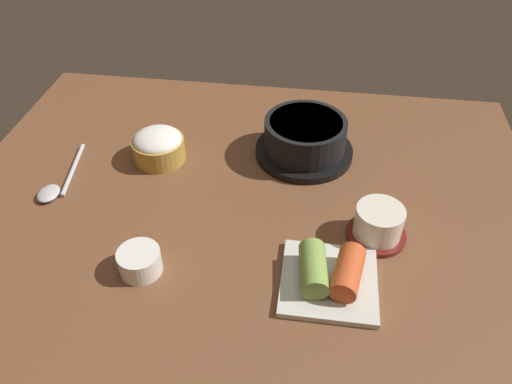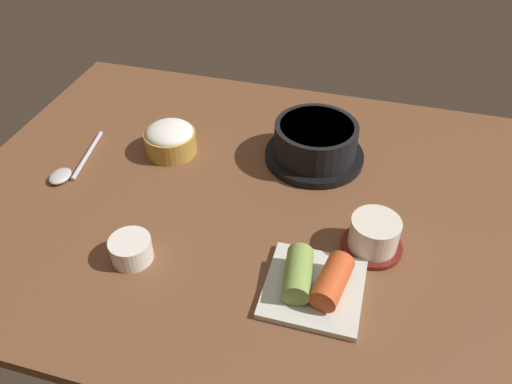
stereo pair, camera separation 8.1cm
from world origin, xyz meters
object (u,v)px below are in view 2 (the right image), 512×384
tea_cup_with_saucer (374,235)px  kimchi_plate (314,282)px  side_bowl_near (131,249)px  spoon (69,169)px  stone_pot (315,143)px  rice_bowl (170,138)px

tea_cup_with_saucer → kimchi_plate: size_ratio=0.68×
tea_cup_with_saucer → kimchi_plate: tea_cup_with_saucer is taller
tea_cup_with_saucer → kimchi_plate: (-7.03, -10.35, -0.93)cm
side_bowl_near → spoon: 25.66cm
stone_pot → kimchi_plate: (5.58, -30.25, -1.79)cm
tea_cup_with_saucer → spoon: size_ratio=0.55×
kimchi_plate → spoon: (-47.53, 14.41, -1.24)cm
stone_pot → side_bowl_near: 38.27cm
stone_pot → tea_cup_with_saucer: 23.57cm
stone_pot → spoon: (-41.94, -15.83, -3.03)cm
side_bowl_near → rice_bowl: bearing=100.4°
rice_bowl → side_bowl_near: (4.87, -26.47, -0.99)cm
stone_pot → rice_bowl: stone_pot is taller
stone_pot → tea_cup_with_saucer: size_ratio=1.97×
rice_bowl → side_bowl_near: bearing=-79.6°
stone_pot → spoon: stone_pot is taller
rice_bowl → kimchi_plate: (32.12, -25.22, -1.10)cm
rice_bowl → spoon: (-15.40, -10.81, -2.35)cm
kimchi_plate → tea_cup_with_saucer: bearing=55.8°
rice_bowl → kimchi_plate: size_ratio=0.71×
side_bowl_near → spoon: (-20.28, 15.66, -1.35)cm
stone_pot → side_bowl_near: (-21.67, -31.50, -1.68)cm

